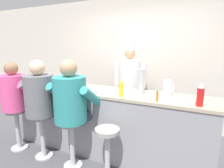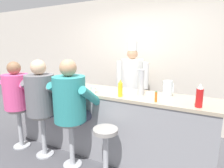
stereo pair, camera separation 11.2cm
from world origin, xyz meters
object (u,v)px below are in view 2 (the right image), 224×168
object	(u,v)px
diner_seated_grey	(43,97)
cook_in_whites_near	(132,82)
breakfast_plate	(51,84)
diner_seated_pink	(19,94)
diner_seated_teal	(72,101)
hot_sauce_bottle_orange	(156,97)
ketchup_bottle_red	(200,96)
cereal_bowl	(77,84)
mustard_bottle_yellow	(120,89)
cup_stack_steel	(141,82)
coffee_mug_white	(93,89)
empty_stool_round	(106,145)
water_pitcher_clear	(168,88)
coffee_mug_blue	(37,80)

from	to	relation	value
diner_seated_grey	cook_in_whites_near	xyz separation A→B (m)	(0.79, 1.59, 0.03)
breakfast_plate	diner_seated_grey	bearing A→B (deg)	-58.82
diner_seated_pink	diner_seated_teal	size ratio (longest dim) A/B	0.95
hot_sauce_bottle_orange	breakfast_plate	size ratio (longest dim) A/B	0.56
ketchup_bottle_red	cereal_bowl	world-z (taller)	ketchup_bottle_red
mustard_bottle_yellow	breakfast_plate	bearing A→B (deg)	175.56
cook_in_whites_near	cup_stack_steel	bearing A→B (deg)	-62.40
coffee_mug_white	diner_seated_pink	distance (m)	1.30
breakfast_plate	diner_seated_teal	world-z (taller)	diner_seated_teal
ketchup_bottle_red	cup_stack_steel	size ratio (longest dim) A/B	0.76
diner_seated_pink	breakfast_plate	bearing A→B (deg)	52.90
ketchup_bottle_red	empty_stool_round	world-z (taller)	ketchup_bottle_red
mustard_bottle_yellow	diner_seated_teal	world-z (taller)	diner_seated_teal
hot_sauce_bottle_orange	breakfast_plate	xyz separation A→B (m)	(-1.88, 0.13, -0.05)
water_pitcher_clear	diner_seated_pink	size ratio (longest dim) A/B	0.14
ketchup_bottle_red	cereal_bowl	distance (m)	1.92
hot_sauce_bottle_orange	cook_in_whites_near	distance (m)	1.57
coffee_mug_blue	diner_seated_teal	xyz separation A→B (m)	(1.25, -0.51, -0.11)
diner_seated_grey	cook_in_whites_near	world-z (taller)	cook_in_whites_near
coffee_mug_blue	cup_stack_steel	distance (m)	2.06
diner_seated_pink	cereal_bowl	bearing A→B (deg)	36.17
hot_sauce_bottle_orange	breakfast_plate	distance (m)	1.89
coffee_mug_blue	coffee_mug_white	distance (m)	1.41
coffee_mug_blue	coffee_mug_white	world-z (taller)	coffee_mug_white
cereal_bowl	empty_stool_round	world-z (taller)	cereal_bowl
ketchup_bottle_red	mustard_bottle_yellow	size ratio (longest dim) A/B	1.16
ketchup_bottle_red	cook_in_whites_near	bearing A→B (deg)	135.65
ketchup_bottle_red	hot_sauce_bottle_orange	bearing A→B (deg)	-176.30
coffee_mug_white	cup_stack_steel	xyz separation A→B (m)	(0.66, 0.19, 0.13)
coffee_mug_blue	breakfast_plate	bearing A→B (deg)	-13.74
ketchup_bottle_red	cook_in_whites_near	world-z (taller)	cook_in_whites_near
water_pitcher_clear	diner_seated_teal	bearing A→B (deg)	-150.46
water_pitcher_clear	diner_seated_grey	distance (m)	1.82
ketchup_bottle_red	coffee_mug_blue	distance (m)	2.81
breakfast_plate	diner_seated_teal	xyz separation A→B (m)	(0.80, -0.40, -0.08)
mustard_bottle_yellow	coffee_mug_blue	size ratio (longest dim) A/B	1.91
water_pitcher_clear	empty_stool_round	world-z (taller)	water_pitcher_clear
ketchup_bottle_red	coffee_mug_white	xyz separation A→B (m)	(-1.41, 0.01, -0.08)
ketchup_bottle_red	breakfast_plate	size ratio (longest dim) A/B	1.15
coffee_mug_white	diner_seated_pink	world-z (taller)	diner_seated_pink
mustard_bottle_yellow	coffee_mug_white	size ratio (longest dim) A/B	1.89
empty_stool_round	cook_in_whites_near	distance (m)	1.73
ketchup_bottle_red	empty_stool_round	distance (m)	1.26
hot_sauce_bottle_orange	diner_seated_grey	world-z (taller)	diner_seated_grey
hot_sauce_bottle_orange	empty_stool_round	size ratio (longest dim) A/B	0.19
cereal_bowl	cook_in_whites_near	distance (m)	1.19
ketchup_bottle_red	coffee_mug_blue	bearing A→B (deg)	175.71
hot_sauce_bottle_orange	diner_seated_teal	world-z (taller)	diner_seated_teal
diner_seated_pink	diner_seated_grey	distance (m)	0.55
diner_seated_teal	diner_seated_pink	bearing A→B (deg)	-179.80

